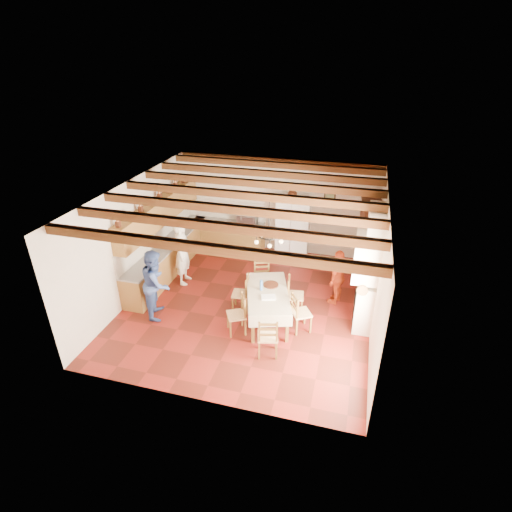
{
  "coord_description": "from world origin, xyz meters",
  "views": [
    {
      "loc": [
        2.4,
        -8.13,
        5.84
      ],
      "look_at": [
        0.1,
        0.3,
        1.25
      ],
      "focal_mm": 28.0,
      "sensor_mm": 36.0,
      "label": 1
    }
  ],
  "objects": [
    {
      "name": "floor",
      "position": [
        0.0,
        0.0,
        -0.01
      ],
      "size": [
        6.0,
        6.5,
        0.02
      ],
      "primitive_type": "cube",
      "color": "#531911",
      "rests_on": "ground"
    },
    {
      "name": "ceiling",
      "position": [
        0.0,
        0.0,
        3.01
      ],
      "size": [
        6.0,
        6.5,
        0.02
      ],
      "primitive_type": "cube",
      "color": "silver",
      "rests_on": "ground"
    },
    {
      "name": "wall_back",
      "position": [
        0.0,
        3.26,
        1.5
      ],
      "size": [
        6.0,
        0.02,
        3.0
      ],
      "primitive_type": "cube",
      "color": "#EDDEC6",
      "rests_on": "ground"
    },
    {
      "name": "wall_front",
      "position": [
        0.0,
        -3.26,
        1.5
      ],
      "size": [
        6.0,
        0.02,
        3.0
      ],
      "primitive_type": "cube",
      "color": "#EDDEC6",
      "rests_on": "ground"
    },
    {
      "name": "wall_left",
      "position": [
        -3.01,
        0.0,
        1.5
      ],
      "size": [
        0.02,
        6.5,
        3.0
      ],
      "primitive_type": "cube",
      "color": "#EDDEC6",
      "rests_on": "ground"
    },
    {
      "name": "wall_right",
      "position": [
        3.01,
        0.0,
        1.5
      ],
      "size": [
        0.02,
        6.5,
        3.0
      ],
      "primitive_type": "cube",
      "color": "#EDDEC6",
      "rests_on": "ground"
    },
    {
      "name": "ceiling_beams",
      "position": [
        0.0,
        0.0,
        2.91
      ],
      "size": [
        6.0,
        6.3,
        0.16
      ],
      "primitive_type": null,
      "color": "#3D190D",
      "rests_on": "ground"
    },
    {
      "name": "lower_cabinets_left",
      "position": [
        -2.7,
        1.05,
        0.43
      ],
      "size": [
        0.6,
        4.3,
        0.86
      ],
      "primitive_type": "cube",
      "color": "brown",
      "rests_on": "ground"
    },
    {
      "name": "lower_cabinets_back",
      "position": [
        -1.55,
        2.95,
        0.43
      ],
      "size": [
        2.3,
        0.6,
        0.86
      ],
      "primitive_type": "cube",
      "color": "brown",
      "rests_on": "ground"
    },
    {
      "name": "countertop_left",
      "position": [
        -2.7,
        1.05,
        0.88
      ],
      "size": [
        0.62,
        4.3,
        0.04
      ],
      "primitive_type": "cube",
      "color": "gray",
      "rests_on": "lower_cabinets_left"
    },
    {
      "name": "countertop_back",
      "position": [
        -1.55,
        2.95,
        0.88
      ],
      "size": [
        2.34,
        0.62,
        0.04
      ],
      "primitive_type": "cube",
      "color": "gray",
      "rests_on": "lower_cabinets_back"
    },
    {
      "name": "backsplash_left",
      "position": [
        -2.98,
        1.05,
        1.2
      ],
      "size": [
        0.03,
        4.3,
        0.6
      ],
      "primitive_type": "cube",
      "color": "beige",
      "rests_on": "ground"
    },
    {
      "name": "backsplash_back",
      "position": [
        -1.55,
        3.23,
        1.2
      ],
      "size": [
        2.3,
        0.03,
        0.6
      ],
      "primitive_type": "cube",
      "color": "beige",
      "rests_on": "ground"
    },
    {
      "name": "upper_cabinets",
      "position": [
        -2.83,
        1.05,
        1.85
      ],
      "size": [
        0.35,
        4.2,
        0.7
      ],
      "primitive_type": "cube",
      "color": "brown",
      "rests_on": "ground"
    },
    {
      "name": "fireplace",
      "position": [
        2.72,
        0.2,
        1.4
      ],
      "size": [
        0.56,
        1.6,
        2.8
      ],
      "primitive_type": null,
      "color": "beige",
      "rests_on": "ground"
    },
    {
      "name": "wall_picture",
      "position": [
        1.55,
        3.23,
        1.85
      ],
      "size": [
        0.34,
        0.03,
        0.42
      ],
      "primitive_type": "cube",
      "color": "black",
      "rests_on": "ground"
    },
    {
      "name": "refrigerator",
      "position": [
        0.55,
        2.92,
        0.97
      ],
      "size": [
        1.02,
        0.86,
        1.94
      ],
      "primitive_type": "cube",
      "rotation": [
        0.0,
        0.0,
        0.07
      ],
      "color": "white",
      "rests_on": "floor"
    },
    {
      "name": "hutch",
      "position": [
        2.75,
        2.21,
        1.11
      ],
      "size": [
        0.63,
        1.27,
        2.22
      ],
      "primitive_type": null,
      "rotation": [
        0.0,
        0.0,
        0.1
      ],
      "color": "#38170D",
      "rests_on": "floor"
    },
    {
      "name": "dining_table",
      "position": [
        0.61,
        -0.53,
        0.71
      ],
      "size": [
        1.44,
        2.02,
        0.8
      ],
      "rotation": [
        0.0,
        0.0,
        0.31
      ],
      "color": "beige",
      "rests_on": "floor"
    },
    {
      "name": "chandelier",
      "position": [
        0.61,
        -0.53,
        2.25
      ],
      "size": [
        0.47,
        0.47,
        0.03
      ],
      "primitive_type": "torus",
      "color": "black",
      "rests_on": "ground"
    },
    {
      "name": "chair_left_near",
      "position": [
        0.03,
        -1.14,
        0.48
      ],
      "size": [
        0.55,
        0.56,
        0.96
      ],
      "primitive_type": null,
      "rotation": [
        0.0,
        0.0,
        -1.07
      ],
      "color": "brown",
      "rests_on": "floor"
    },
    {
      "name": "chair_left_far",
      "position": [
        -0.14,
        -0.28,
        0.48
      ],
      "size": [
        0.45,
        0.47,
        0.96
      ],
      "primitive_type": null,
      "rotation": [
        0.0,
        0.0,
        -1.45
      ],
      "color": "brown",
      "rests_on": "floor"
    },
    {
      "name": "chair_right_near",
      "position": [
        1.44,
        -0.68,
        0.48
      ],
      "size": [
        0.56,
        0.57,
        0.96
      ],
      "primitive_type": null,
      "rotation": [
        0.0,
        0.0,
        2.11
      ],
      "color": "brown",
      "rests_on": "floor"
    },
    {
      "name": "chair_right_far",
      "position": [
        1.18,
        -0.0,
        0.48
      ],
      "size": [
        0.46,
        0.47,
        0.96
      ],
      "primitive_type": null,
      "rotation": [
        0.0,
        0.0,
        1.71
      ],
      "color": "brown",
      "rests_on": "floor"
    },
    {
      "name": "chair_end_near",
      "position": [
        0.9,
        -1.69,
        0.48
      ],
      "size": [
        0.51,
        0.49,
        0.96
      ],
      "primitive_type": null,
      "rotation": [
        0.0,
        0.0,
        3.39
      ],
      "color": "brown",
      "rests_on": "floor"
    },
    {
      "name": "chair_end_far",
      "position": [
        0.23,
        0.47,
        0.48
      ],
      "size": [
        0.54,
        0.53,
        0.96
      ],
      "primitive_type": null,
      "rotation": [
        0.0,
        0.0,
        0.37
      ],
      "color": "brown",
      "rests_on": "floor"
    },
    {
      "name": "person_man",
      "position": [
        -2.03,
        0.6,
        0.92
      ],
      "size": [
        0.51,
        0.72,
        1.83
      ],
      "primitive_type": "imported",
      "rotation": [
        0.0,
        0.0,
        1.69
      ],
      "color": "white",
      "rests_on": "floor"
    },
    {
      "name": "person_woman_blue",
      "position": [
        -2.01,
        -0.97,
        0.86
      ],
      "size": [
        0.87,
        1.0,
        1.73
      ],
      "primitive_type": "imported",
      "rotation": [
        0.0,
        0.0,
        1.87
      ],
      "color": "#3B5496",
      "rests_on": "floor"
    },
    {
      "name": "person_woman_red",
      "position": [
        2.12,
        0.7,
        0.74
      ],
      "size": [
        0.62,
        0.93,
        1.47
      ],
      "primitive_type": "imported",
      "rotation": [
        0.0,
        0.0,
        -1.9
      ],
      "color": "#AF3414",
      "rests_on": "floor"
    },
    {
      "name": "microwave",
      "position": [
        -0.9,
        2.95,
        1.07
      ],
      "size": [
        0.62,
        0.43,
        0.33
      ],
      "primitive_type": "imported",
      "rotation": [
        0.0,
        0.0,
        0.03
      ],
      "color": "silver",
      "rests_on": "countertop_back"
    },
    {
      "name": "fridge_vase",
      "position": [
        0.49,
        2.92,
        2.08
      ],
      "size": [
        0.34,
        0.34,
        0.28
      ],
      "primitive_type": "imported",
      "rotation": [
        0.0,
        0.0,
        -0.31
      ],
      "color": "#38170D",
      "rests_on": "refrigerator"
    }
  ]
}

